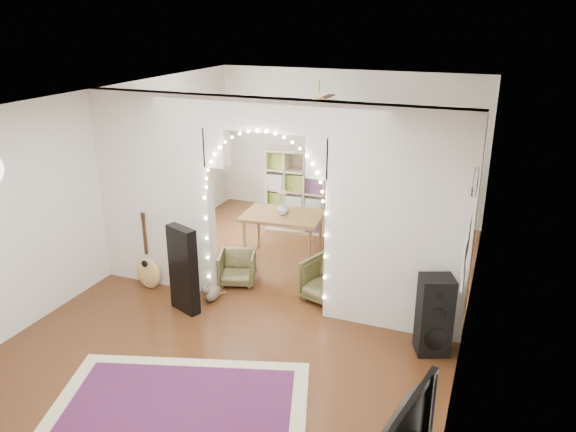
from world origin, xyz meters
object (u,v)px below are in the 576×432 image
(acoustic_guitar, at_px, (147,261))
(dining_chair_right, at_px, (329,280))
(dining_chair_left, at_px, (237,268))
(floor_speaker, at_px, (434,315))
(dining_table, at_px, (283,219))
(bookcase, at_px, (307,192))

(acoustic_guitar, height_order, dining_chair_right, acoustic_guitar)
(acoustic_guitar, bearing_deg, dining_chair_right, 18.18)
(dining_chair_left, bearing_deg, acoustic_guitar, -169.63)
(floor_speaker, relative_size, dining_table, 0.74)
(floor_speaker, distance_m, dining_table, 3.06)
(floor_speaker, bearing_deg, dining_chair_right, 131.07)
(floor_speaker, bearing_deg, acoustic_guitar, 156.09)
(floor_speaker, xyz_separation_m, dining_table, (-2.52, 1.72, 0.22))
(floor_speaker, distance_m, dining_chair_left, 2.93)
(acoustic_guitar, bearing_deg, dining_chair_left, 33.38)
(floor_speaker, relative_size, dining_chair_right, 1.50)
(floor_speaker, height_order, dining_chair_left, floor_speaker)
(acoustic_guitar, distance_m, dining_chair_left, 1.25)
(dining_chair_right, bearing_deg, dining_chair_left, -162.13)
(dining_table, distance_m, dining_chair_right, 1.49)
(acoustic_guitar, height_order, floor_speaker, acoustic_guitar)
(dining_chair_left, height_order, dining_chair_right, dining_chair_right)
(acoustic_guitar, relative_size, dining_chair_right, 1.53)
(dining_chair_left, bearing_deg, dining_chair_right, -18.60)
(acoustic_guitar, xyz_separation_m, bookcase, (1.32, 2.86, 0.32))
(acoustic_guitar, bearing_deg, floor_speaker, 2.15)
(floor_speaker, height_order, dining_table, floor_speaker)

